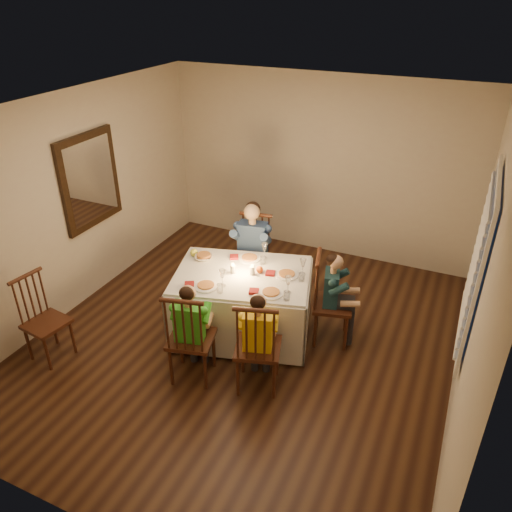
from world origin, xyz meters
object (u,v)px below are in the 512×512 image
at_px(child_green, 194,375).
at_px(child_teal, 329,338).
at_px(serving_bowl, 204,257).
at_px(adult, 252,293).
at_px(child_yellow, 258,384).
at_px(chair_extra, 55,356).
at_px(chair_adult, 252,293).
at_px(dining_table, 242,291).
at_px(chair_near_right, 258,384).
at_px(chair_end, 329,338).
at_px(chair_near_left, 194,375).

xyz_separation_m(child_green, child_teal, (1.12, 1.18, 0.00)).
distance_m(child_green, serving_bowl, 1.35).
bearing_deg(adult, child_yellow, -73.36).
xyz_separation_m(child_green, serving_bowl, (-0.40, 1.00, 0.82)).
bearing_deg(child_yellow, chair_extra, -3.91).
bearing_deg(child_green, adult, -101.05).
bearing_deg(serving_bowl, child_teal, 6.76).
bearing_deg(chair_adult, chair_extra, -135.46).
distance_m(dining_table, chair_near_right, 1.06).
height_order(chair_end, serving_bowl, serving_bowl).
bearing_deg(dining_table, chair_extra, -159.08).
xyz_separation_m(adult, child_green, (0.10, -1.68, 0.00)).
bearing_deg(adult, chair_end, -32.46).
distance_m(chair_adult, serving_bowl, 1.11).
distance_m(dining_table, child_yellow, 1.06).
height_order(chair_adult, chair_end, same).
xyz_separation_m(chair_near_left, child_teal, (1.12, 1.18, 0.00)).
bearing_deg(chair_extra, dining_table, -45.70).
bearing_deg(chair_near_left, dining_table, -113.74).
xyz_separation_m(chair_end, child_green, (-1.12, -1.18, 0.00)).
distance_m(chair_near_left, child_yellow, 0.69).
bearing_deg(chair_end, child_teal, -104.54).
height_order(chair_near_left, adult, adult).
height_order(dining_table, adult, dining_table).
relative_size(child_green, child_teal, 1.01).
bearing_deg(serving_bowl, chair_near_left, -68.00).
distance_m(child_green, child_yellow, 0.69).
distance_m(chair_near_right, chair_extra, 2.29).
bearing_deg(child_green, child_teal, -147.94).
relative_size(chair_end, adult, 0.84).
height_order(dining_table, child_yellow, dining_table).
bearing_deg(chair_adult, child_green, -96.60).
xyz_separation_m(dining_table, chair_adult, (-0.25, 0.79, -0.56)).
xyz_separation_m(chair_extra, child_teal, (2.68, 1.55, 0.00)).
bearing_deg(chair_adult, child_yellow, -73.36).
xyz_separation_m(chair_end, adult, (-1.22, 0.50, 0.00)).
height_order(chair_extra, adult, adult).
relative_size(dining_table, serving_bowl, 8.46).
distance_m(chair_near_left, serving_bowl, 1.35).
distance_m(chair_near_left, adult, 1.68).
relative_size(chair_near_right, chair_extra, 1.08).
xyz_separation_m(dining_table, child_green, (-0.14, -0.89, -0.56)).
relative_size(chair_near_right, serving_bowl, 5.20).
bearing_deg(child_yellow, serving_bowl, -55.52).
distance_m(chair_adult, child_yellow, 1.71).
height_order(dining_table, child_green, dining_table).
bearing_deg(chair_end, dining_table, 92.11).
relative_size(chair_adult, child_yellow, 0.98).
xyz_separation_m(child_green, child_yellow, (0.67, 0.15, 0.00)).
relative_size(chair_adult, serving_bowl, 5.20).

